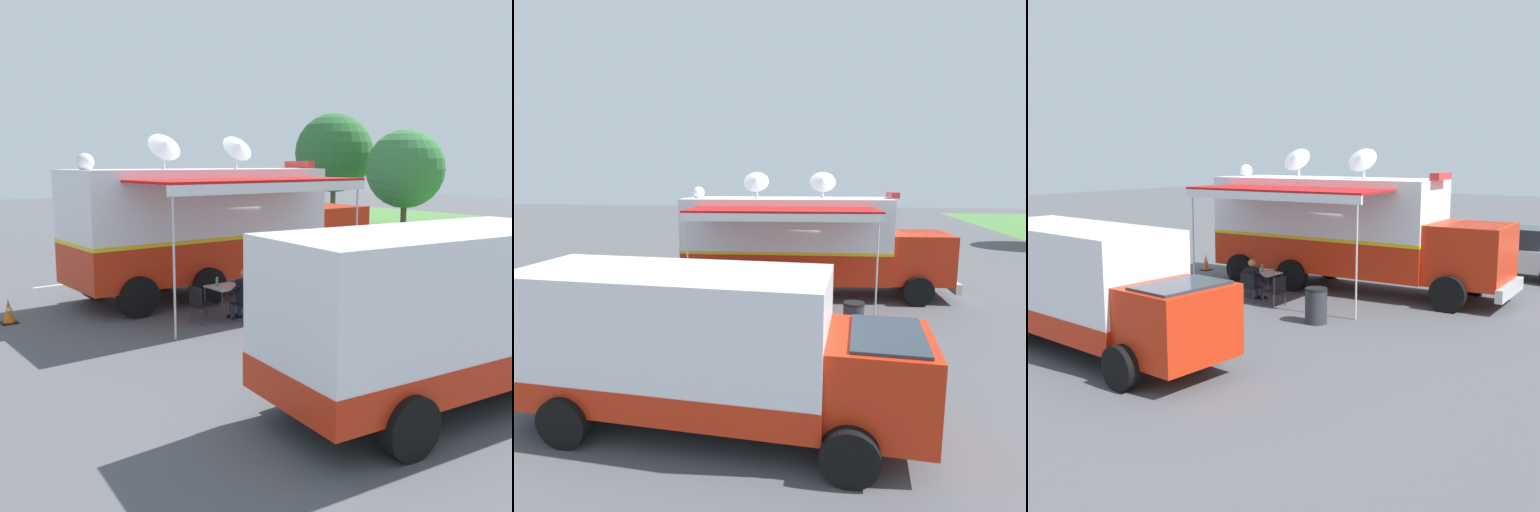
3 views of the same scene
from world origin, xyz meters
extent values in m
plane|color=#515156|center=(0.00, 0.00, 0.00)|extent=(100.00, 100.00, 0.00)
cube|color=silver|center=(-3.68, -1.25, 0.00)|extent=(0.37, 4.80, 0.01)
cube|color=red|center=(0.00, 0.00, 1.15)|extent=(2.87, 7.32, 1.10)
cube|color=white|center=(0.00, 0.00, 2.55)|extent=(2.87, 7.32, 1.70)
cube|color=yellow|center=(0.00, 0.00, 1.70)|extent=(2.89, 7.34, 0.10)
cube|color=red|center=(-0.24, 4.64, 1.45)|extent=(2.41, 2.22, 1.70)
cube|color=#28333D|center=(-0.25, 4.84, 1.95)|extent=(2.22, 1.58, 0.70)
cube|color=silver|center=(-0.30, 5.77, 0.55)|extent=(2.38, 0.32, 0.36)
cylinder|color=black|center=(-1.48, 4.38, 0.50)|extent=(0.35, 1.01, 1.00)
cylinder|color=black|center=(1.02, 4.51, 0.50)|extent=(0.35, 1.01, 1.00)
cylinder|color=black|center=(-1.22, -0.60, 0.50)|extent=(0.35, 1.01, 1.00)
cylinder|color=black|center=(1.28, -0.47, 0.50)|extent=(0.35, 1.01, 1.00)
cylinder|color=black|center=(-1.12, -2.58, 0.50)|extent=(0.35, 1.01, 1.00)
cylinder|color=black|center=(1.38, -2.45, 0.50)|extent=(0.35, 1.01, 1.00)
cube|color=white|center=(0.00, 0.00, 3.45)|extent=(2.87, 7.32, 0.10)
cube|color=red|center=(-0.19, 3.69, 3.62)|extent=(1.11, 0.34, 0.20)
cylinder|color=silver|center=(0.06, -1.08, 3.73)|extent=(0.10, 0.10, 0.45)
cone|color=silver|center=(0.21, -1.07, 4.13)|extent=(0.76, 0.94, 0.81)
cylinder|color=silver|center=(-0.07, 1.26, 3.73)|extent=(0.10, 0.10, 0.45)
cone|color=silver|center=(0.08, 1.27, 4.13)|extent=(0.76, 0.94, 0.81)
sphere|color=white|center=(0.17, -3.20, 3.68)|extent=(0.44, 0.44, 0.44)
cube|color=red|center=(2.35, 0.12, 3.25)|extent=(2.50, 5.87, 0.06)
cube|color=white|center=(3.41, 0.18, 3.11)|extent=(0.38, 5.76, 0.24)
cylinder|color=silver|center=(3.20, 2.90, 1.63)|extent=(0.05, 0.05, 3.25)
cylinder|color=silver|center=(3.49, -2.55, 1.63)|extent=(0.05, 0.05, 3.25)
cube|color=silver|center=(2.45, -0.65, 0.71)|extent=(0.84, 0.84, 0.03)
cylinder|color=#333338|center=(2.06, -0.30, 0.35)|extent=(0.03, 0.03, 0.70)
cylinder|color=#333338|center=(2.80, -0.26, 0.35)|extent=(0.03, 0.03, 0.70)
cylinder|color=#333338|center=(2.10, -1.04, 0.35)|extent=(0.03, 0.03, 0.70)
cylinder|color=#333338|center=(2.84, -1.00, 0.35)|extent=(0.03, 0.03, 0.70)
cylinder|color=#3F9959|center=(2.33, -0.83, 0.83)|extent=(0.07, 0.07, 0.20)
cylinder|color=white|center=(2.33, -0.83, 0.94)|extent=(0.04, 0.04, 0.02)
cube|color=black|center=(3.15, -0.57, 0.42)|extent=(0.50, 0.50, 0.04)
cube|color=black|center=(3.37, -0.56, 0.65)|extent=(0.07, 0.48, 0.44)
cylinder|color=#333338|center=(2.94, -0.80, 0.21)|extent=(0.02, 0.02, 0.42)
cylinder|color=#333338|center=(2.92, -0.36, 0.21)|extent=(0.02, 0.02, 0.42)
cylinder|color=#333338|center=(3.38, -0.78, 0.21)|extent=(0.02, 0.02, 0.42)
cylinder|color=#333338|center=(3.36, -0.34, 0.21)|extent=(0.02, 0.02, 0.42)
cube|color=black|center=(2.67, -1.40, 0.42)|extent=(0.50, 0.50, 0.04)
cube|color=black|center=(2.69, -1.62, 0.65)|extent=(0.48, 0.07, 0.44)
cylinder|color=#333338|center=(2.44, -1.19, 0.21)|extent=(0.02, 0.02, 0.42)
cylinder|color=#333338|center=(2.88, -1.17, 0.21)|extent=(0.02, 0.02, 0.42)
cylinder|color=#333338|center=(2.47, -1.63, 0.21)|extent=(0.02, 0.02, 0.42)
cylinder|color=#333338|center=(2.91, -1.61, 0.21)|extent=(0.02, 0.02, 0.42)
cube|color=black|center=(3.24, 0.30, 0.42)|extent=(0.56, 0.56, 0.04)
cube|color=black|center=(3.28, 0.51, 0.65)|extent=(0.48, 0.12, 0.44)
cylinder|color=#333338|center=(3.42, 0.04, 0.21)|extent=(0.02, 0.02, 0.42)
cylinder|color=#333338|center=(2.98, 0.12, 0.21)|extent=(0.02, 0.02, 0.42)
cylinder|color=#333338|center=(3.49, 0.47, 0.21)|extent=(0.02, 0.02, 0.42)
cylinder|color=#333338|center=(3.06, 0.55, 0.21)|extent=(0.02, 0.02, 0.42)
cube|color=black|center=(3.15, -0.57, 0.72)|extent=(0.26, 0.37, 0.56)
sphere|color=#A37556|center=(3.15, -0.57, 1.14)|extent=(0.22, 0.22, 0.22)
cylinder|color=black|center=(3.04, -0.80, 0.76)|extent=(0.43, 0.11, 0.34)
cylinder|color=black|center=(3.02, -0.35, 0.76)|extent=(0.43, 0.11, 0.34)
cylinder|color=#2D334C|center=(2.98, -0.68, 0.44)|extent=(0.39, 0.15, 0.13)
cylinder|color=#2D334C|center=(2.80, -0.69, 0.21)|extent=(0.11, 0.11, 0.42)
cube|color=black|center=(2.74, -0.69, 0.04)|extent=(0.24, 0.11, 0.07)
cylinder|color=#2D334C|center=(2.97, -0.48, 0.44)|extent=(0.39, 0.15, 0.13)
cylinder|color=#2D334C|center=(2.79, -0.49, 0.21)|extent=(0.11, 0.11, 0.42)
cube|color=black|center=(2.73, -0.49, 0.04)|extent=(0.24, 0.11, 0.07)
cylinder|color=#2D2D33|center=(4.07, 2.24, 0.42)|extent=(0.56, 0.56, 0.85)
cylinder|color=black|center=(4.07, 2.24, 0.88)|extent=(0.57, 0.57, 0.06)
cube|color=black|center=(0.17, -5.14, 0.01)|extent=(0.36, 0.36, 0.03)
cone|color=orange|center=(0.17, -5.14, 0.31)|extent=(0.26, 0.26, 0.55)
cylinder|color=white|center=(0.17, -5.14, 0.33)|extent=(0.17, 0.17, 0.06)
cube|color=white|center=(8.81, -1.02, 1.60)|extent=(2.43, 5.32, 2.20)
cube|color=red|center=(8.81, -1.02, 0.75)|extent=(2.45, 5.34, 0.50)
cylinder|color=black|center=(7.95, 2.04, 0.42)|extent=(0.31, 0.85, 0.84)
cylinder|color=black|center=(7.67, -2.38, 0.42)|extent=(0.31, 0.85, 0.84)
cylinder|color=black|center=(9.76, -2.52, 0.42)|extent=(0.31, 0.85, 0.84)
cube|color=silver|center=(-5.12, 4.68, 0.70)|extent=(2.04, 4.30, 0.76)
cube|color=#28333D|center=(-5.13, 4.53, 1.42)|extent=(1.72, 2.19, 0.68)
cylinder|color=black|center=(-5.95, 6.03, 0.32)|extent=(0.26, 0.65, 0.64)
cylinder|color=black|center=(-4.15, 5.93, 0.32)|extent=(0.26, 0.65, 0.64)
cylinder|color=black|center=(-6.10, 3.43, 0.32)|extent=(0.26, 0.65, 0.64)
cylinder|color=black|center=(-4.30, 3.33, 0.32)|extent=(0.26, 0.65, 0.64)
cylinder|color=brown|center=(-13.45, 17.08, 1.30)|extent=(0.32, 0.32, 2.59)
sphere|color=#2D6B33|center=(-13.45, 17.08, 4.27)|extent=(4.81, 4.81, 4.81)
cylinder|color=brown|center=(-7.70, 17.07, 0.93)|extent=(0.32, 0.32, 1.87)
sphere|color=#387A3D|center=(-7.70, 17.07, 3.35)|extent=(4.23, 4.23, 4.23)
camera|label=1|loc=(14.40, -8.05, 3.66)|focal=41.79mm
camera|label=2|loc=(15.53, 1.56, 4.19)|focal=30.52mm
camera|label=3|loc=(17.25, 10.77, 4.24)|focal=44.61mm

